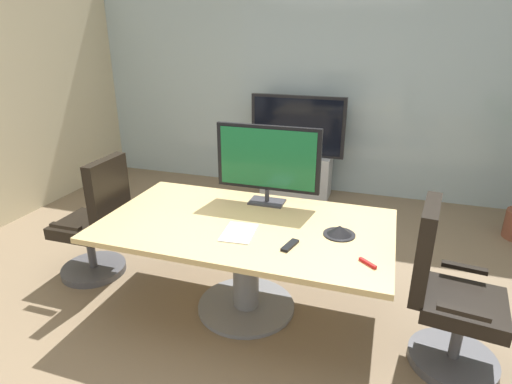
{
  "coord_description": "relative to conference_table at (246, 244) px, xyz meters",
  "views": [
    {
      "loc": [
        0.95,
        -2.64,
        2.05
      ],
      "look_at": [
        0.02,
        0.2,
        0.89
      ],
      "focal_mm": 29.14,
      "sensor_mm": 36.0,
      "label": 1
    }
  ],
  "objects": [
    {
      "name": "wall_back_glass_partition",
      "position": [
        -0.02,
        2.87,
        0.87
      ],
      "size": [
        6.22,
        0.1,
        2.86
      ],
      "primitive_type": "cube",
      "color": "#9EB2B7",
      "rests_on": "ground"
    },
    {
      "name": "office_chair_right",
      "position": [
        1.39,
        -0.13,
        -0.11
      ],
      "size": [
        0.62,
        0.6,
        1.09
      ],
      "rotation": [
        0.0,
        0.0,
        1.44
      ],
      "color": "#4C4C51",
      "rests_on": "ground"
    },
    {
      "name": "conference_table",
      "position": [
        0.0,
        0.0,
        0.0
      ],
      "size": [
        2.1,
        1.19,
        0.74
      ],
      "color": "tan",
      "rests_on": "ground"
    },
    {
      "name": "remote_control",
      "position": [
        0.39,
        -0.25,
        0.18
      ],
      "size": [
        0.09,
        0.18,
        0.02
      ],
      "primitive_type": "cube",
      "rotation": [
        0.0,
        0.0,
        -0.25
      ],
      "color": "black",
      "rests_on": "conference_table"
    },
    {
      "name": "ground_plane",
      "position": [
        -0.02,
        0.05,
        -0.56
      ],
      "size": [
        7.22,
        7.22,
        0.0
      ],
      "primitive_type": "plane",
      "color": "#7A664C"
    },
    {
      "name": "conference_phone",
      "position": [
        0.68,
        0.02,
        0.21
      ],
      "size": [
        0.22,
        0.22,
        0.07
      ],
      "color": "black",
      "rests_on": "conference_table"
    },
    {
      "name": "tv_monitor",
      "position": [
        0.04,
        0.42,
        0.53
      ],
      "size": [
        0.84,
        0.18,
        0.64
      ],
      "color": "#333338",
      "rests_on": "conference_table"
    },
    {
      "name": "paper_notepad",
      "position": [
        0.01,
        -0.17,
        0.18
      ],
      "size": [
        0.23,
        0.32,
        0.01
      ],
      "primitive_type": "cube",
      "rotation": [
        0.0,
        0.0,
        0.09
      ],
      "color": "white",
      "rests_on": "conference_table"
    },
    {
      "name": "wall_display_unit",
      "position": [
        -0.19,
        2.52,
        -0.12
      ],
      "size": [
        1.2,
        0.36,
        1.31
      ],
      "color": "#B7BABC",
      "rests_on": "ground"
    },
    {
      "name": "office_chair_left",
      "position": [
        -1.39,
        0.06,
        -0.11
      ],
      "size": [
        0.6,
        0.57,
        1.09
      ],
      "rotation": [
        0.0,
        0.0,
        -1.56
      ],
      "color": "#4C4C51",
      "rests_on": "ground"
    },
    {
      "name": "whiteboard_marker",
      "position": [
        0.89,
        -0.32,
        0.19
      ],
      "size": [
        0.11,
        0.1,
        0.02
      ],
      "primitive_type": "cube",
      "rotation": [
        0.0,
        0.0,
        -0.7
      ],
      "color": "red",
      "rests_on": "conference_table"
    }
  ]
}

